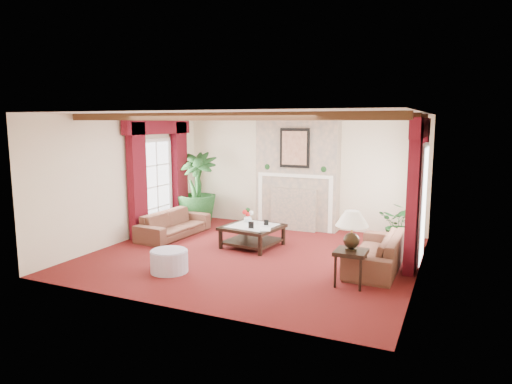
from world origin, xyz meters
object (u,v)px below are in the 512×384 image
at_px(sofa_right, 377,245).
at_px(side_table, 350,268).
at_px(coffee_table, 252,236).
at_px(ottoman, 169,261).
at_px(potted_palm, 197,204).
at_px(sofa_left, 174,220).

height_order(sofa_right, side_table, sofa_right).
bearing_deg(coffee_table, side_table, -23.48).
bearing_deg(ottoman, potted_palm, 114.20).
distance_m(potted_palm, coffee_table, 2.61).
xyz_separation_m(sofa_right, side_table, (-0.22, -1.09, -0.12)).
bearing_deg(coffee_table, ottoman, -99.48).
height_order(coffee_table, side_table, side_table).
height_order(sofa_right, potted_palm, potted_palm).
xyz_separation_m(sofa_left, side_table, (4.33, -1.49, -0.09)).
xyz_separation_m(potted_palm, coffee_table, (2.19, -1.41, -0.28)).
height_order(sofa_left, coffee_table, sofa_left).
relative_size(sofa_left, coffee_table, 1.79).
bearing_deg(potted_palm, side_table, -31.94).
bearing_deg(sofa_right, side_table, -11.11).
bearing_deg(sofa_left, potted_palm, 11.58).
relative_size(sofa_right, potted_palm, 1.04).
relative_size(sofa_left, sofa_right, 0.94).
xyz_separation_m(sofa_right, coffee_table, (-2.57, 0.33, -0.18)).
height_order(potted_palm, coffee_table, potted_palm).
bearing_deg(side_table, coffee_table, 148.85).
height_order(potted_palm, ottoman, potted_palm).
height_order(side_table, ottoman, side_table).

